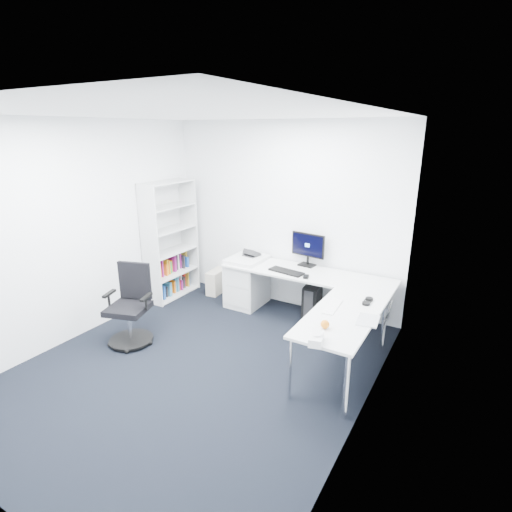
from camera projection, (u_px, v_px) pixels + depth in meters
The scene contains 21 objects.
ground at pixel (198, 367), 4.50m from camera, with size 4.20×4.20×0.00m, color black.
ceiling at pixel (185, 113), 3.69m from camera, with size 4.20×4.20×0.00m, color white.
wall_back at pixel (283, 216), 5.83m from camera, with size 3.60×0.02×2.70m, color white.
wall_left at pixel (78, 231), 4.96m from camera, with size 0.02×4.20×2.70m, color white.
wall_right at pixel (367, 285), 3.23m from camera, with size 0.02×4.20×2.70m, color white.
l_desk at pixel (295, 304), 5.29m from camera, with size 2.38×1.33×0.69m, color silver, non-canonical shape.
drawer_pedestal at pixel (247, 281), 6.03m from camera, with size 0.49×0.61×0.75m, color silver.
bookshelf at pixel (170, 240), 6.20m from camera, with size 0.36×0.92×1.83m, color silver, non-canonical shape.
task_chair at pixel (128, 306), 4.87m from camera, with size 0.56×0.56×0.99m, color black, non-canonical shape.
black_pc_tower at pixel (314, 299), 5.73m from camera, with size 0.21×0.48×0.47m, color black.
beige_pc_tower at pixel (217, 282), 6.51m from camera, with size 0.18×0.40×0.38m, color #B9B09D.
power_strip at pixel (346, 319), 5.60m from camera, with size 0.34×0.06×0.04m, color silver.
monitor at pixel (307, 249), 5.65m from camera, with size 0.51×0.16×0.49m, color black, non-canonical shape.
black_keyboard at pixel (286, 271), 5.45m from camera, with size 0.50×0.18×0.02m, color black.
mouse at pixel (306, 277), 5.24m from camera, with size 0.06×0.11×0.03m, color black.
desk_phone at pixel (252, 254), 6.00m from camera, with size 0.21×0.21×0.15m, color #28282A, non-canonical shape.
laptop at pixel (369, 311), 4.03m from camera, with size 0.31×0.30×0.22m, color silver, non-canonical shape.
white_keyboard at pixel (333, 307), 4.37m from camera, with size 0.12×0.42×0.01m, color silver.
headphones at pixel (368, 300), 4.49m from camera, with size 0.13×0.21×0.05m, color black, non-canonical shape.
orange_fruit at pixel (325, 324), 3.90m from camera, with size 0.09×0.09×0.09m, color orange.
tissue_box at pixel (316, 339), 3.63m from camera, with size 0.12×0.22×0.08m, color silver.
Camera 1 is at (2.54, -3.05, 2.55)m, focal length 28.00 mm.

